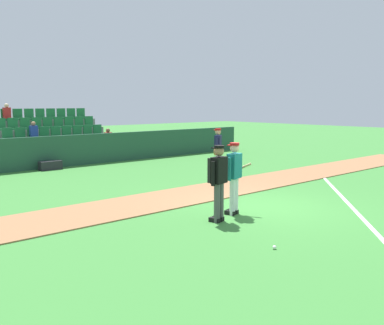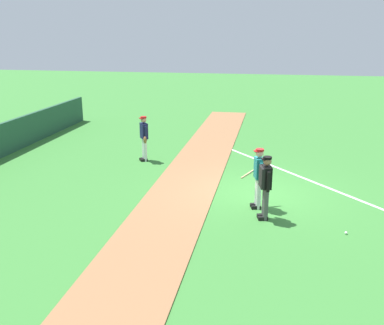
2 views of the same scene
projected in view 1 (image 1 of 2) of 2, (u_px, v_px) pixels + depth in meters
ground_plane at (262, 207)px, 11.43m from camera, size 80.00×80.00×0.00m
infield_dirt_path at (200, 193)px, 13.19m from camera, size 28.00×2.11×0.03m
foul_line_chalk at (339, 194)px, 13.03m from camera, size 9.20×7.85×0.01m
dugout_fence at (76, 150)px, 19.04m from camera, size 20.00×0.16×1.35m
stadium_bleachers at (53, 145)px, 20.74m from camera, size 5.55×3.80×2.70m
batter_teal_jersey at (234, 175)px, 10.56m from camera, size 0.74×0.70×1.76m
umpire_home_plate at (218, 179)px, 9.90m from camera, size 0.58×0.37×1.76m
runner_navy_jersey at (218, 149)px, 16.57m from camera, size 0.62×0.45×1.76m
baseball at (274, 247)px, 8.12m from camera, size 0.07×0.07×0.07m
equipment_bag at (50, 165)px, 17.86m from camera, size 0.90×0.36×0.36m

